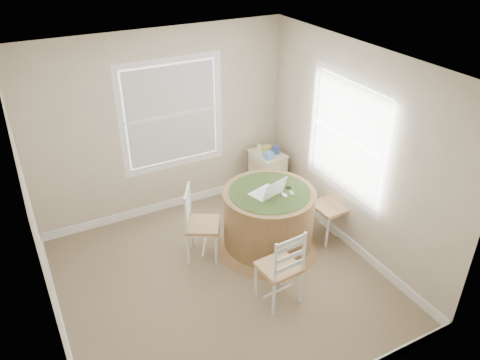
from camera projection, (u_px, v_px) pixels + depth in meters
room at (226, 177)px, 5.11m from camera, size 3.64×3.64×2.64m
round_table at (268, 217)px, 5.93m from camera, size 1.34×1.34×0.84m
chair_left at (203, 224)px, 5.76m from camera, size 0.55×0.56×0.95m
chair_near at (279, 267)px, 5.08m from camera, size 0.45×0.43×0.95m
chair_right at (330, 206)px, 6.11m from camera, size 0.42×0.44×0.95m
laptop at (268, 192)px, 5.67m from camera, size 0.44×0.41×0.25m
mouse at (284, 195)px, 5.66m from camera, size 0.09×0.12×0.04m
phone at (292, 193)px, 5.71m from camera, size 0.06×0.10×0.02m
keys at (288, 188)px, 5.81m from camera, size 0.07×0.06×0.02m
corner_chest at (267, 174)px, 7.10m from camera, size 0.44×0.57×0.71m
tissue_box at (269, 155)px, 6.76m from camera, size 0.13×0.13×0.10m
box_yellow at (268, 149)px, 6.98m from camera, size 0.16×0.11×0.06m
box_blue at (275, 150)px, 6.87m from camera, size 0.09×0.09×0.12m
cup_cream at (260, 148)px, 6.98m from camera, size 0.07×0.07×0.09m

